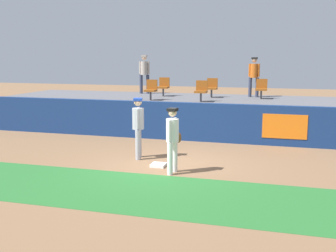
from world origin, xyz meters
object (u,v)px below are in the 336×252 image
(seat_back_right, at_px, (261,88))
(seat_back_center, at_px, (212,87))
(player_fielder_home, at_px, (173,136))
(seat_front_left, at_px, (151,89))
(seat_front_center, at_px, (201,90))
(spectator_hooded, at_px, (254,74))
(seat_back_left, at_px, (164,86))
(spectator_capped, at_px, (144,71))
(player_runner_visitor, at_px, (138,124))
(first_base, at_px, (158,165))

(seat_back_right, bearing_deg, seat_back_center, -180.00)
(player_fielder_home, bearing_deg, seat_front_left, -147.85)
(player_fielder_home, xyz_separation_m, seat_front_center, (-0.38, 5.74, 0.75))
(spectator_hooded, bearing_deg, seat_back_right, 126.62)
(seat_back_left, bearing_deg, seat_back_center, -0.00)
(spectator_capped, bearing_deg, player_fielder_home, 107.67)
(player_fielder_home, distance_m, seat_back_left, 7.97)
(player_runner_visitor, height_order, seat_back_left, seat_back_left)
(first_base, relative_size, spectator_hooded, 0.23)
(seat_front_left, bearing_deg, player_fielder_home, -66.64)
(first_base, relative_size, seat_back_center, 0.48)
(player_runner_visitor, distance_m, seat_back_center, 6.43)
(seat_back_left, relative_size, spectator_hooded, 0.48)
(player_fielder_home, xyz_separation_m, seat_back_right, (1.86, 7.54, 0.75))
(seat_front_left, relative_size, spectator_hooded, 0.48)
(player_runner_visitor, height_order, spectator_capped, spectator_capped)
(player_runner_visitor, distance_m, seat_front_left, 4.66)
(first_base, height_order, player_runner_visitor, player_runner_visitor)
(seat_front_left, bearing_deg, first_base, -69.81)
(player_runner_visitor, distance_m, seat_front_center, 4.65)
(player_fielder_home, distance_m, seat_back_center, 7.58)
(first_base, height_order, seat_front_left, seat_front_left)
(seat_back_center, xyz_separation_m, spectator_capped, (-3.47, 1.01, 0.59))
(seat_back_center, bearing_deg, first_base, -92.46)
(seat_back_left, bearing_deg, seat_front_left, -90.31)
(seat_front_left, bearing_deg, spectator_capped, 114.16)
(seat_back_left, bearing_deg, seat_front_center, -40.77)
(player_runner_visitor, bearing_deg, spectator_hooded, 142.88)
(player_fielder_home, relative_size, player_runner_visitor, 0.95)
(spectator_hooded, bearing_deg, first_base, 82.86)
(spectator_capped, bearing_deg, player_runner_visitor, 101.65)
(seat_back_right, relative_size, seat_back_center, 1.00)
(first_base, xyz_separation_m, player_fielder_home, (0.57, -0.54, 0.98))
(spectator_capped, bearing_deg, first_base, 105.65)
(seat_back_right, distance_m, seat_front_left, 4.70)
(seat_front_left, bearing_deg, seat_back_center, 39.13)
(first_base, height_order, seat_back_left, seat_back_left)
(player_fielder_home, height_order, spectator_capped, spectator_capped)
(seat_front_center, xyz_separation_m, spectator_hooded, (1.86, 2.48, 0.54))
(first_base, distance_m, seat_back_left, 7.46)
(first_base, bearing_deg, player_runner_visitor, 140.10)
(seat_back_center, xyz_separation_m, seat_front_center, (-0.12, -1.80, 0.00))
(first_base, relative_size, seat_front_center, 0.48)
(player_fielder_home, relative_size, seat_back_center, 2.09)
(player_runner_visitor, bearing_deg, seat_back_center, 155.08)
(player_runner_visitor, relative_size, seat_back_center, 2.21)
(player_runner_visitor, height_order, seat_back_right, seat_back_right)
(seat_front_left, distance_m, spectator_capped, 3.13)
(seat_back_center, relative_size, spectator_capped, 0.46)
(seat_front_left, distance_m, seat_front_center, 2.10)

